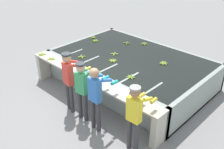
# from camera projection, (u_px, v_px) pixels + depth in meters

# --- Properties ---
(ground_plane) EXTENTS (80.00, 80.00, 0.00)m
(ground_plane) POSITION_uv_depth(u_px,v_px,m) (85.00, 108.00, 7.52)
(ground_plane) COLOR gray
(ground_plane) RESTS_ON ground
(wash_tank) EXTENTS (4.88, 3.21, 0.93)m
(wash_tank) POSITION_uv_depth(u_px,v_px,m) (131.00, 70.00, 8.59)
(wash_tank) COLOR gray
(wash_tank) RESTS_ON ground
(work_ledge) EXTENTS (4.88, 0.45, 0.93)m
(work_ledge) POSITION_uv_depth(u_px,v_px,m) (90.00, 85.00, 7.34)
(work_ledge) COLOR #B7B2A3
(work_ledge) RESTS_ON ground
(worker_0) EXTENTS (0.48, 0.75, 1.76)m
(worker_0) POSITION_uv_depth(u_px,v_px,m) (69.00, 77.00, 6.94)
(worker_0) COLOR #38383D
(worker_0) RESTS_ON ground
(worker_1) EXTENTS (0.46, 0.74, 1.67)m
(worker_1) POSITION_uv_depth(u_px,v_px,m) (82.00, 86.00, 6.64)
(worker_1) COLOR #38383D
(worker_1) RESTS_ON ground
(worker_2) EXTENTS (0.41, 0.72, 1.75)m
(worker_2) POSITION_uv_depth(u_px,v_px,m) (96.00, 94.00, 6.25)
(worker_2) COLOR #38383D
(worker_2) RESTS_ON ground
(worker_3) EXTENTS (0.43, 0.73, 1.69)m
(worker_3) POSITION_uv_depth(u_px,v_px,m) (135.00, 113.00, 5.63)
(worker_3) COLOR #38383D
(worker_3) RESTS_ON ground
(banana_bunch_floating_0) EXTENTS (0.26, 0.26, 0.08)m
(banana_bunch_floating_0) POSITION_uv_depth(u_px,v_px,m) (114.00, 54.00, 8.55)
(banana_bunch_floating_0) COLOR #9EC642
(banana_bunch_floating_0) RESTS_ON wash_tank
(banana_bunch_floating_1) EXTENTS (0.28, 0.27, 0.08)m
(banana_bunch_floating_1) POSITION_uv_depth(u_px,v_px,m) (144.00, 44.00, 9.30)
(banana_bunch_floating_1) COLOR #7FAD33
(banana_bunch_floating_1) RESTS_ON wash_tank
(banana_bunch_floating_2) EXTENTS (0.28, 0.28, 0.08)m
(banana_bunch_floating_2) POSITION_uv_depth(u_px,v_px,m) (131.00, 77.00, 7.19)
(banana_bunch_floating_2) COLOR #75A333
(banana_bunch_floating_2) RESTS_ON wash_tank
(banana_bunch_floating_3) EXTENTS (0.28, 0.28, 0.08)m
(banana_bunch_floating_3) POSITION_uv_depth(u_px,v_px,m) (93.00, 38.00, 9.85)
(banana_bunch_floating_3) COLOR #7FAD33
(banana_bunch_floating_3) RESTS_ON wash_tank
(banana_bunch_floating_4) EXTENTS (0.26, 0.26, 0.08)m
(banana_bunch_floating_4) POSITION_uv_depth(u_px,v_px,m) (127.00, 43.00, 9.36)
(banana_bunch_floating_4) COLOR #75A333
(banana_bunch_floating_4) RESTS_ON wash_tank
(banana_bunch_floating_5) EXTENTS (0.28, 0.28, 0.08)m
(banana_bunch_floating_5) POSITION_uv_depth(u_px,v_px,m) (113.00, 61.00, 8.10)
(banana_bunch_floating_5) COLOR #93BC3D
(banana_bunch_floating_5) RESTS_ON wash_tank
(banana_bunch_floating_6) EXTENTS (0.26, 0.26, 0.08)m
(banana_bunch_floating_6) POSITION_uv_depth(u_px,v_px,m) (82.00, 57.00, 8.35)
(banana_bunch_floating_6) COLOR #8CB738
(banana_bunch_floating_6) RESTS_ON wash_tank
(banana_bunch_floating_7) EXTENTS (0.28, 0.27, 0.08)m
(banana_bunch_floating_7) POSITION_uv_depth(u_px,v_px,m) (163.00, 63.00, 7.94)
(banana_bunch_floating_7) COLOR #93BC3D
(banana_bunch_floating_7) RESTS_ON wash_tank
(banana_bunch_floating_8) EXTENTS (0.28, 0.28, 0.08)m
(banana_bunch_floating_8) POSITION_uv_depth(u_px,v_px,m) (95.00, 41.00, 9.57)
(banana_bunch_floating_8) COLOR #75A333
(banana_bunch_floating_8) RESTS_ON wash_tank
(banana_bunch_ledge_0) EXTENTS (0.26, 0.28, 0.08)m
(banana_bunch_ledge_0) POSITION_uv_depth(u_px,v_px,m) (51.00, 59.00, 8.20)
(banana_bunch_ledge_0) COLOR #93BC3D
(banana_bunch_ledge_0) RESTS_ON work_ledge
(banana_bunch_ledge_1) EXTENTS (0.28, 0.27, 0.08)m
(banana_bunch_ledge_1) POSITION_uv_depth(u_px,v_px,m) (42.00, 54.00, 8.50)
(banana_bunch_ledge_1) COLOR #8CB738
(banana_bunch_ledge_1) RESTS_ON work_ledge
(knife_0) EXTENTS (0.26, 0.28, 0.02)m
(knife_0) POSITION_uv_depth(u_px,v_px,m) (130.00, 95.00, 6.40)
(knife_0) COLOR silver
(knife_0) RESTS_ON work_ledge
(knife_1) EXTENTS (0.25, 0.28, 0.02)m
(knife_1) POSITION_uv_depth(u_px,v_px,m) (69.00, 69.00, 7.62)
(knife_1) COLOR silver
(knife_1) RESTS_ON work_ledge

